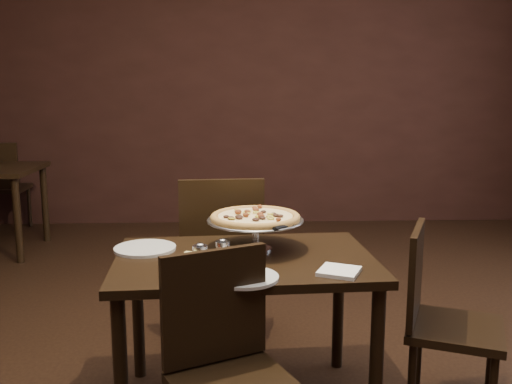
{
  "coord_description": "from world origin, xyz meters",
  "views": [
    {
      "loc": [
        0.05,
        -2.29,
        1.39
      ],
      "look_at": [
        0.14,
        0.08,
        0.95
      ],
      "focal_mm": 40.0,
      "sensor_mm": 36.0,
      "label": 1
    }
  ],
  "objects": [
    {
      "name": "bg_chair_far",
      "position": [
        -2.18,
        3.15,
        0.48
      ],
      "size": [
        0.42,
        0.42,
        0.88
      ],
      "rotation": [
        0.0,
        0.0,
        3.18
      ],
      "color": "black",
      "rests_on": "ground"
    },
    {
      "name": "dining_table",
      "position": [
        0.09,
        0.03,
        0.59
      ],
      "size": [
        1.13,
        0.79,
        0.68
      ],
      "rotation": [
        0.0,
        0.0,
        0.06
      ],
      "color": "black",
      "rests_on": "ground"
    },
    {
      "name": "packet_caddy",
      "position": [
        -0.11,
        -0.15,
        0.71
      ],
      "size": [
        0.1,
        0.1,
        0.08
      ],
      "rotation": [
        0.0,
        0.0,
        -0.26
      ],
      "color": "black",
      "rests_on": "dining_table"
    },
    {
      "name": "serving_spatula",
      "position": [
        0.25,
        -0.02,
        0.82
      ],
      "size": [
        0.16,
        0.16,
        0.02
      ],
      "rotation": [
        0.0,
        0.0,
        -0.72
      ],
      "color": "silver",
      "rests_on": "pizza_stand"
    },
    {
      "name": "napkin_stack",
      "position": [
        0.45,
        -0.2,
        0.69
      ],
      "size": [
        0.2,
        0.2,
        0.02
      ],
      "primitive_type": "cube",
      "rotation": [
        0.0,
        0.0,
        -0.43
      ],
      "color": "white",
      "rests_on": "dining_table"
    },
    {
      "name": "plate_near",
      "position": [
        0.08,
        -0.26,
        0.69
      ],
      "size": [
        0.26,
        0.26,
        0.01
      ],
      "primitive_type": "cylinder",
      "color": "silver",
      "rests_on": "dining_table"
    },
    {
      "name": "chair_near",
      "position": [
        0.02,
        -0.49,
        0.46
      ],
      "size": [
        0.52,
        0.52,
        0.84
      ],
      "rotation": [
        0.0,
        0.0,
        0.43
      ],
      "color": "black",
      "rests_on": "ground"
    },
    {
      "name": "plate_left",
      "position": [
        -0.35,
        0.15,
        0.69
      ],
      "size": [
        0.27,
        0.27,
        0.01
      ],
      "primitive_type": "cylinder",
      "color": "silver",
      "rests_on": "dining_table"
    },
    {
      "name": "pepper_flake_shaker",
      "position": [
        -0.09,
        -0.12,
        0.73
      ],
      "size": [
        0.06,
        0.06,
        0.11
      ],
      "color": "maroon",
      "rests_on": "dining_table"
    },
    {
      "name": "room",
      "position": [
        0.06,
        0.03,
        1.4
      ],
      "size": [
        6.04,
        7.04,
        2.84
      ],
      "color": "black",
      "rests_on": "ground"
    },
    {
      "name": "parmesan_shaker",
      "position": [
        -0.0,
        -0.05,
        0.73
      ],
      "size": [
        0.06,
        0.06,
        0.1
      ],
      "color": "beige",
      "rests_on": "dining_table"
    },
    {
      "name": "chair_side",
      "position": [
        0.91,
        -0.06,
        0.44
      ],
      "size": [
        0.5,
        0.5,
        0.81
      ],
      "rotation": [
        0.0,
        0.0,
        1.17
      ],
      "color": "black",
      "rests_on": "ground"
    },
    {
      "name": "chair_far",
      "position": [
        -0.03,
        0.67,
        0.51
      ],
      "size": [
        0.47,
        0.47,
        0.93
      ],
      "rotation": [
        0.0,
        0.0,
        3.22
      ],
      "color": "black",
      "rests_on": "ground"
    },
    {
      "name": "pizza_stand",
      "position": [
        0.14,
        0.14,
        0.82
      ],
      "size": [
        0.43,
        0.43,
        0.18
      ],
      "color": "silver",
      "rests_on": "dining_table"
    }
  ]
}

